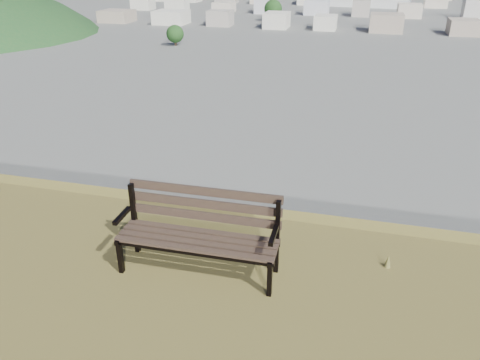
# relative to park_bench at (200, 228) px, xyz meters

# --- Properties ---
(park_bench) EXTENTS (1.91, 0.64, 0.99)m
(park_bench) POSITION_rel_park_bench_xyz_m (0.00, 0.00, 0.00)
(park_bench) COLOR #3C2B22
(park_bench) RESTS_ON hilltop_mesa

